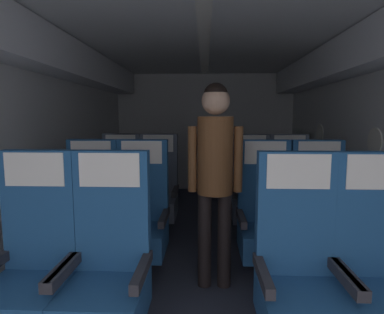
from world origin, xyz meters
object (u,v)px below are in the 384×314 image
(seat_b_right_aisle, at_px, (319,221))
(seat_c_left_window, at_px, (120,193))
(seat_b_right_window, at_px, (265,221))
(flight_attendant, at_px, (215,163))
(seat_a_right_aisle, at_px, (380,278))
(seat_c_right_aisle, at_px, (290,195))
(seat_b_left_window, at_px, (90,219))
(seat_a_right_window, at_px, (299,276))
(seat_b_left_aisle, at_px, (141,219))
(seat_a_left_aisle, at_px, (108,272))
(seat_a_left_window, at_px, (32,270))
(seat_c_left_aisle, at_px, (158,193))
(seat_c_right_window, at_px, (250,194))

(seat_b_right_aisle, bearing_deg, seat_c_left_window, 153.92)
(seat_b_right_window, height_order, flight_attendant, flight_attendant)
(seat_a_right_aisle, relative_size, seat_c_right_aisle, 1.00)
(seat_b_left_window, relative_size, seat_c_left_window, 1.00)
(seat_a_right_aisle, distance_m, seat_c_right_aisle, 1.95)
(seat_c_left_window, bearing_deg, seat_a_right_window, -51.84)
(seat_b_left_aisle, bearing_deg, seat_a_left_aisle, -90.04)
(seat_a_left_window, height_order, seat_c_right_aisle, same)
(seat_b_left_window, relative_size, seat_c_left_aisle, 1.00)
(seat_c_left_window, bearing_deg, seat_c_right_aisle, -0.41)
(seat_a_left_window, bearing_deg, flight_attendant, 34.95)
(seat_b_left_window, xyz_separation_m, seat_b_left_aisle, (0.45, 0.00, 0.00))
(seat_a_right_aisle, xyz_separation_m, seat_c_left_window, (-1.99, 1.96, 0.00))
(seat_a_right_aisle, bearing_deg, seat_a_left_aisle, 179.66)
(seat_a_right_window, relative_size, seat_b_right_window, 1.00)
(seat_c_left_aisle, bearing_deg, seat_c_right_window, -0.68)
(seat_a_right_window, xyz_separation_m, flight_attendant, (-0.45, 0.77, 0.53))
(seat_b_left_window, xyz_separation_m, seat_c_left_window, (0.00, 1.00, 0.00))
(seat_a_left_aisle, xyz_separation_m, seat_b_left_aisle, (0.00, 0.96, 0.00))
(seat_a_left_aisle, height_order, seat_a_right_aisle, same)
(seat_b_left_aisle, xyz_separation_m, seat_b_right_aisle, (1.54, 0.02, 0.00))
(seat_a_left_aisle, relative_size, seat_b_left_window, 1.00)
(seat_a_left_window, distance_m, seat_b_left_aisle, 1.06)
(seat_c_left_window, xyz_separation_m, flight_attendant, (1.09, -1.19, 0.53))
(seat_b_left_aisle, relative_size, seat_c_left_aisle, 1.00)
(seat_a_left_aisle, xyz_separation_m, seat_b_left_window, (-0.45, 0.96, 0.00))
(flight_attendant, bearing_deg, seat_b_right_aisle, 18.47)
(seat_a_left_aisle, xyz_separation_m, seat_c_right_window, (1.09, 1.93, 0.00))
(seat_a_left_aisle, distance_m, seat_c_left_aisle, 1.95)
(seat_a_left_aisle, xyz_separation_m, seat_a_right_aisle, (1.54, -0.01, 0.00))
(seat_a_right_window, bearing_deg, seat_b_left_aisle, 138.42)
(seat_a_right_window, height_order, seat_b_right_window, same)
(seat_b_right_window, distance_m, seat_c_right_aisle, 1.07)
(seat_a_right_aisle, bearing_deg, seat_c_left_aisle, 128.13)
(seat_c_right_window, bearing_deg, seat_b_right_window, -90.29)
(seat_a_left_aisle, height_order, seat_b_right_window, same)
(seat_a_left_window, xyz_separation_m, seat_a_right_aisle, (1.99, -0.01, 0.00))
(seat_c_left_aisle, bearing_deg, seat_b_right_window, -42.09)
(seat_c_right_window, bearing_deg, flight_attendant, -110.91)
(seat_a_right_aisle, xyz_separation_m, seat_a_right_window, (-0.45, -0.00, 0.00))
(seat_c_right_aisle, xyz_separation_m, flight_attendant, (-0.90, -1.18, 0.53))
(seat_c_right_window, bearing_deg, seat_a_left_window, -128.48)
(seat_a_left_aisle, height_order, seat_c_right_aisle, same)
(seat_c_left_window, bearing_deg, seat_b_right_window, -32.60)
(seat_c_left_window, height_order, seat_c_right_window, same)
(seat_b_right_aisle, bearing_deg, seat_b_right_window, -179.64)
(seat_c_left_window, bearing_deg, seat_c_right_window, -0.66)
(seat_a_left_window, xyz_separation_m, seat_c_left_aisle, (0.45, 1.95, 0.00))
(seat_c_right_window, bearing_deg, seat_c_left_aisle, 179.32)
(seat_a_left_window, distance_m, flight_attendant, 1.43)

